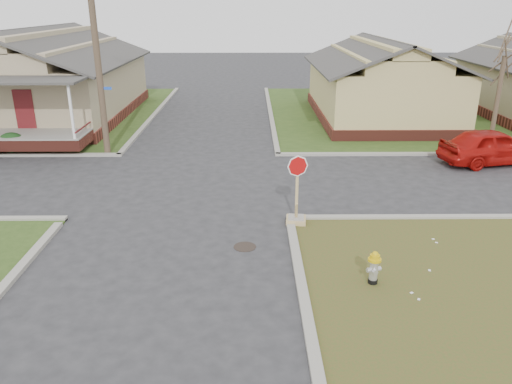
{
  "coord_description": "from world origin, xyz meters",
  "views": [
    {
      "loc": [
        2.39,
        -13.18,
        6.45
      ],
      "look_at": [
        2.53,
        1.0,
        1.1
      ],
      "focal_mm": 35.0,
      "sensor_mm": 36.0,
      "label": 1
    }
  ],
  "objects_px": {
    "utility_pole": "(96,49)",
    "fire_hydrant": "(374,266)",
    "stop_sign": "(296,208)",
    "red_sedan": "(492,146)"
  },
  "relations": [
    {
      "from": "utility_pole",
      "to": "fire_hydrant",
      "type": "height_order",
      "value": "utility_pole"
    },
    {
      "from": "stop_sign",
      "to": "fire_hydrant",
      "type": "bearing_deg",
      "value": -60.5
    },
    {
      "from": "utility_pole",
      "to": "stop_sign",
      "type": "relative_size",
      "value": 4.11
    },
    {
      "from": "fire_hydrant",
      "to": "stop_sign",
      "type": "height_order",
      "value": "stop_sign"
    },
    {
      "from": "utility_pole",
      "to": "fire_hydrant",
      "type": "distance_m",
      "value": 15.48
    },
    {
      "from": "utility_pole",
      "to": "red_sedan",
      "type": "bearing_deg",
      "value": -5.39
    },
    {
      "from": "stop_sign",
      "to": "red_sedan",
      "type": "height_order",
      "value": "stop_sign"
    },
    {
      "from": "fire_hydrant",
      "to": "red_sedan",
      "type": "xyz_separation_m",
      "value": [
        7.34,
        9.86,
        0.24
      ]
    },
    {
      "from": "utility_pole",
      "to": "red_sedan",
      "type": "relative_size",
      "value": 2.01
    },
    {
      "from": "utility_pole",
      "to": "fire_hydrant",
      "type": "relative_size",
      "value": 10.46
    }
  ]
}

